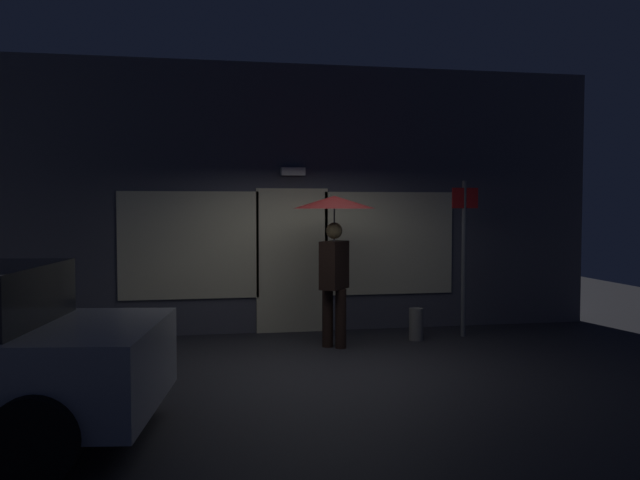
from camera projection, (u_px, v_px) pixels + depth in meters
name	position (u px, v px, depth m)	size (l,w,h in m)	color
ground_plane	(319.00, 365.00, 8.21)	(18.00, 18.00, 0.00)	#26262B
building_facade	(291.00, 200.00, 10.41)	(9.74, 0.48, 4.09)	#4C4C56
person_with_umbrella	(334.00, 230.00, 9.13)	(1.11, 1.11, 2.07)	black
street_sign_post	(464.00, 248.00, 9.93)	(0.40, 0.07, 2.30)	#595B60
sidewalk_bollard	(416.00, 324.00, 9.71)	(0.20, 0.20, 0.46)	slate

